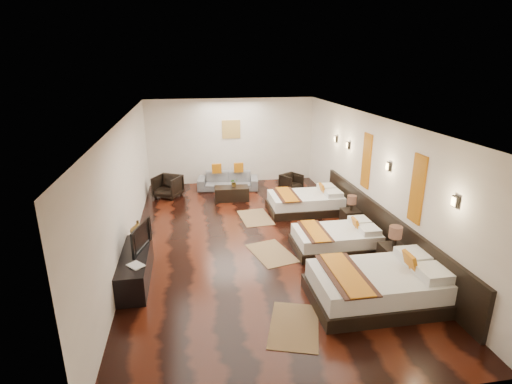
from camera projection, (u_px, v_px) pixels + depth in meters
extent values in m
cube|color=black|center=(255.00, 240.00, 9.24)|extent=(5.50, 9.50, 0.01)
cube|color=white|center=(255.00, 119.00, 8.36)|extent=(5.50, 9.50, 0.01)
cube|color=silver|center=(231.00, 141.00, 13.24)|extent=(5.50, 0.01, 2.80)
cube|color=silver|center=(126.00, 189.00, 8.36)|extent=(0.01, 9.50, 2.80)
cube|color=silver|center=(372.00, 177.00, 9.24)|extent=(0.01, 9.50, 2.80)
cube|color=black|center=(382.00, 228.00, 8.78)|extent=(0.08, 6.60, 0.90)
cube|color=black|center=(377.00, 295.00, 6.86)|extent=(2.30, 1.43, 0.24)
cube|color=white|center=(379.00, 280.00, 6.77)|extent=(2.19, 1.32, 0.33)
cube|color=#BC680D|center=(410.00, 262.00, 6.77)|extent=(0.17, 0.35, 0.35)
cube|color=#38190F|center=(346.00, 274.00, 6.62)|extent=(0.60, 1.45, 0.02)
cube|color=#BC680D|center=(346.00, 274.00, 6.62)|extent=(0.42, 1.45, 0.02)
cube|color=black|center=(335.00, 245.00, 8.77)|extent=(1.85, 1.14, 0.19)
cube|color=white|center=(336.00, 236.00, 8.70)|extent=(1.76, 1.06, 0.26)
cube|color=#BC680D|center=(356.00, 224.00, 8.69)|extent=(0.14, 0.28, 0.28)
cube|color=#38190F|center=(315.00, 231.00, 8.57)|extent=(0.48, 1.16, 0.02)
cube|color=#BC680D|center=(315.00, 231.00, 8.57)|extent=(0.33, 1.16, 0.02)
cube|color=black|center=(305.00, 207.00, 10.98)|extent=(2.00, 1.24, 0.21)
cube|color=white|center=(305.00, 199.00, 10.90)|extent=(1.91, 1.14, 0.29)
cube|color=#BC680D|center=(322.00, 189.00, 10.89)|extent=(0.15, 0.30, 0.31)
cube|color=#38190F|center=(287.00, 195.00, 10.77)|extent=(0.52, 1.26, 0.02)
cube|color=#BC680D|center=(287.00, 194.00, 10.76)|extent=(0.36, 1.26, 0.02)
cube|color=black|center=(392.00, 258.00, 7.84)|extent=(0.47, 0.47, 0.53)
cylinder|color=black|center=(395.00, 241.00, 7.72)|extent=(0.08, 0.08, 0.21)
cylinder|color=#3F2619|center=(396.00, 232.00, 7.66)|extent=(0.25, 0.25, 0.23)
cube|color=black|center=(350.00, 219.00, 9.84)|extent=(0.43, 0.43, 0.47)
cylinder|color=black|center=(351.00, 206.00, 9.74)|extent=(0.08, 0.08, 0.19)
cylinder|color=#3F2619|center=(352.00, 200.00, 9.68)|extent=(0.23, 0.23, 0.21)
cube|color=olive|center=(294.00, 326.00, 6.25)|extent=(1.08, 1.37, 0.01)
cube|color=olive|center=(272.00, 253.00, 8.60)|extent=(1.03, 1.35, 0.01)
cube|color=olive|center=(255.00, 218.00, 10.54)|extent=(0.85, 1.26, 0.01)
cube|color=black|center=(136.00, 268.00, 7.46)|extent=(0.50, 1.80, 0.55)
imported|color=black|center=(137.00, 237.00, 7.51)|extent=(0.35, 0.87, 0.50)
imported|color=black|center=(130.00, 268.00, 6.86)|extent=(0.36, 0.36, 0.03)
imported|color=brown|center=(138.00, 229.00, 8.08)|extent=(0.34, 0.34, 0.34)
imported|color=slate|center=(228.00, 181.00, 12.78)|extent=(1.99, 1.00, 0.56)
imported|color=black|center=(168.00, 186.00, 12.03)|extent=(0.98, 0.99, 0.67)
imported|color=black|center=(291.00, 182.00, 12.67)|extent=(0.79, 0.80, 0.54)
cube|color=black|center=(232.00, 193.00, 11.83)|extent=(1.02, 0.54, 0.40)
imported|color=#2D6220|center=(234.00, 182.00, 11.78)|extent=(0.28, 0.26, 0.25)
cube|color=#D86014|center=(417.00, 189.00, 7.36)|extent=(0.04, 0.40, 1.30)
cube|color=#D86014|center=(366.00, 161.00, 9.42)|extent=(0.04, 0.40, 1.30)
cube|color=black|center=(455.00, 201.00, 6.28)|extent=(0.06, 0.12, 0.18)
cube|color=#FFD18C|center=(454.00, 202.00, 6.28)|extent=(0.02, 0.10, 0.14)
cube|color=black|center=(389.00, 166.00, 8.34)|extent=(0.06, 0.12, 0.18)
cube|color=#FFD18C|center=(387.00, 167.00, 8.33)|extent=(0.02, 0.10, 0.14)
cube|color=black|center=(348.00, 145.00, 10.40)|extent=(0.06, 0.12, 0.18)
cube|color=#FFD18C|center=(347.00, 145.00, 10.39)|extent=(0.02, 0.10, 0.14)
cube|color=black|center=(336.00, 139.00, 11.24)|extent=(0.06, 0.12, 0.18)
cube|color=#FFD18C|center=(335.00, 139.00, 11.23)|extent=(0.02, 0.10, 0.14)
cube|color=#AD873F|center=(231.00, 129.00, 13.10)|extent=(0.60, 0.04, 0.60)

